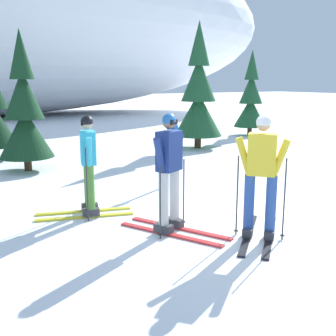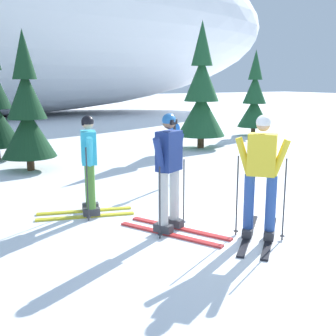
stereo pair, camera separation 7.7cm
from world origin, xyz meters
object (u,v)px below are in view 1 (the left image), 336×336
(skier_yellow_jacket, at_px, (261,176))
(pine_tree_far_right, at_px, (251,100))
(trail_marker_post, at_px, (173,149))
(pine_tree_center_right, at_px, (24,113))
(pine_tree_right, at_px, (198,96))
(skier_cyan_jacket, at_px, (88,164))
(skier_navy_jacket, at_px, (170,172))

(skier_yellow_jacket, xyz_separation_m, pine_tree_far_right, (7.74, 9.20, 0.53))
(skier_yellow_jacket, relative_size, trail_marker_post, 1.31)
(pine_tree_center_right, xyz_separation_m, pine_tree_right, (5.83, 0.93, 0.29))
(skier_cyan_jacket, xyz_separation_m, skier_yellow_jacket, (1.76, -2.28, 0.05))
(skier_cyan_jacket, height_order, skier_navy_jacket, skier_navy_jacket)
(skier_cyan_jacket, bearing_deg, skier_yellow_jacket, -52.39)
(skier_cyan_jacket, bearing_deg, skier_navy_jacket, -60.53)
(pine_tree_center_right, distance_m, trail_marker_post, 3.99)
(pine_tree_far_right, bearing_deg, pine_tree_right, -155.14)
(skier_navy_jacket, bearing_deg, pine_tree_far_right, 43.58)
(skier_yellow_jacket, height_order, trail_marker_post, skier_yellow_jacket)
(pine_tree_center_right, distance_m, pine_tree_right, 5.91)
(skier_navy_jacket, height_order, pine_tree_far_right, pine_tree_far_right)
(pine_tree_far_right, relative_size, trail_marker_post, 2.56)
(skier_navy_jacket, relative_size, trail_marker_post, 1.31)
(skier_navy_jacket, relative_size, pine_tree_far_right, 0.51)
(skier_cyan_jacket, distance_m, skier_navy_jacket, 1.59)
(skier_cyan_jacket, bearing_deg, trail_marker_post, 26.68)
(skier_cyan_jacket, distance_m, skier_yellow_jacket, 2.88)
(skier_navy_jacket, bearing_deg, skier_cyan_jacket, 119.47)
(pine_tree_right, relative_size, trail_marker_post, 3.06)
(skier_navy_jacket, bearing_deg, skier_yellow_jacket, -42.67)
(skier_yellow_jacket, xyz_separation_m, trail_marker_post, (0.58, 3.46, -0.15))
(skier_cyan_jacket, height_order, pine_tree_far_right, pine_tree_far_right)
(pine_tree_far_right, height_order, trail_marker_post, pine_tree_far_right)
(skier_cyan_jacket, xyz_separation_m, pine_tree_center_right, (-0.15, 4.22, 0.58))
(skier_cyan_jacket, distance_m, pine_tree_far_right, 11.76)
(skier_cyan_jacket, height_order, pine_tree_right, pine_tree_right)
(skier_yellow_jacket, bearing_deg, pine_tree_center_right, 106.37)
(skier_navy_jacket, bearing_deg, trail_marker_post, 58.63)
(skier_navy_jacket, relative_size, pine_tree_center_right, 0.51)
(skier_cyan_jacket, bearing_deg, pine_tree_center_right, 92.05)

